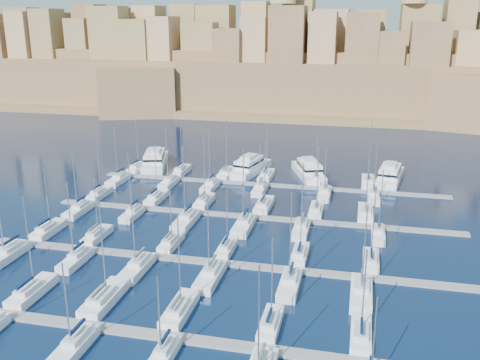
% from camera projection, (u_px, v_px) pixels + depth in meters
% --- Properties ---
extents(ground, '(600.00, 600.00, 0.00)m').
position_uv_depth(ground, '(239.00, 236.00, 99.36)').
color(ground, black).
rests_on(ground, ground).
extents(pontoon_near, '(84.00, 2.00, 0.40)m').
position_uv_depth(pontoon_near, '(178.00, 338.00, 67.62)').
color(pontoon_near, slate).
rests_on(pontoon_near, ground).
extents(pontoon_mid_near, '(84.00, 2.00, 0.40)m').
position_uv_depth(pontoon_mid_near, '(222.00, 263.00, 88.12)').
color(pontoon_mid_near, slate).
rests_on(pontoon_mid_near, ground).
extents(pontoon_mid_far, '(84.00, 2.00, 0.40)m').
position_uv_depth(pontoon_mid_far, '(250.00, 217.00, 108.62)').
color(pontoon_mid_far, slate).
rests_on(pontoon_mid_far, ground).
extents(pontoon_far, '(84.00, 2.00, 0.40)m').
position_uv_depth(pontoon_far, '(268.00, 185.00, 129.12)').
color(pontoon_far, slate).
rests_on(pontoon_far, ground).
extents(sailboat_1, '(2.89, 9.64, 15.42)m').
position_uv_depth(sailboat_1, '(32.00, 291.00, 77.99)').
color(sailboat_1, white).
rests_on(sailboat_1, ground).
extents(sailboat_2, '(3.19, 10.63, 16.27)m').
position_uv_depth(sailboat_2, '(104.00, 298.00, 76.03)').
color(sailboat_2, white).
rests_on(sailboat_2, ground).
extents(sailboat_3, '(2.88, 9.59, 14.56)m').
position_uv_depth(sailboat_3, '(179.00, 310.00, 73.12)').
color(sailboat_3, white).
rests_on(sailboat_3, ground).
extents(sailboat_4, '(2.46, 8.21, 12.90)m').
position_uv_depth(sailboat_4, '(270.00, 324.00, 69.76)').
color(sailboat_4, white).
rests_on(sailboat_4, ground).
extents(sailboat_5, '(2.56, 8.54, 12.55)m').
position_uv_depth(sailboat_5, '(361.00, 334.00, 67.45)').
color(sailboat_5, white).
rests_on(sailboat_5, ground).
extents(sailboat_8, '(2.67, 8.91, 12.48)m').
position_uv_depth(sailboat_8, '(74.00, 347.00, 64.94)').
color(sailboat_8, white).
rests_on(sailboat_8, ground).
extents(sailboat_9, '(2.26, 7.55, 11.62)m').
position_uv_depth(sailboat_9, '(163.00, 356.00, 63.16)').
color(sailboat_9, white).
rests_on(sailboat_9, ground).
extents(sailboat_12, '(2.75, 9.18, 14.26)m').
position_uv_depth(sailboat_12, '(49.00, 230.00, 100.60)').
color(sailboat_12, white).
rests_on(sailboat_12, ground).
extents(sailboat_13, '(2.48, 8.28, 11.74)m').
position_uv_depth(sailboat_13, '(97.00, 235.00, 98.03)').
color(sailboat_13, white).
rests_on(sailboat_13, ground).
extents(sailboat_14, '(2.44, 8.13, 12.30)m').
position_uv_depth(sailboat_14, '(171.00, 243.00, 94.88)').
color(sailboat_14, white).
rests_on(sailboat_14, ground).
extents(sailboat_15, '(2.39, 7.96, 11.55)m').
position_uv_depth(sailboat_15, '(227.00, 248.00, 92.62)').
color(sailboat_15, white).
rests_on(sailboat_15, ground).
extents(sailboat_16, '(2.51, 8.38, 13.78)m').
position_uv_depth(sailboat_16, '(300.00, 255.00, 90.08)').
color(sailboat_16, white).
rests_on(sailboat_16, ground).
extents(sailboat_17, '(2.56, 8.53, 13.86)m').
position_uv_depth(sailboat_17, '(371.00, 261.00, 87.66)').
color(sailboat_17, white).
rests_on(sailboat_17, ground).
extents(sailboat_18, '(3.05, 10.16, 15.04)m').
position_uv_depth(sailboat_18, '(7.00, 254.00, 90.09)').
color(sailboat_18, white).
rests_on(sailboat_18, ground).
extents(sailboat_19, '(2.55, 8.49, 14.52)m').
position_uv_depth(sailboat_19, '(76.00, 259.00, 88.23)').
color(sailboat_19, white).
rests_on(sailboat_19, ground).
extents(sailboat_20, '(2.85, 9.51, 15.18)m').
position_uv_depth(sailboat_20, '(137.00, 267.00, 85.39)').
color(sailboat_20, white).
rests_on(sailboat_20, ground).
extents(sailboat_21, '(2.95, 9.84, 14.56)m').
position_uv_depth(sailboat_21, '(210.00, 276.00, 82.63)').
color(sailboat_21, white).
rests_on(sailboat_21, ground).
extents(sailboat_22, '(2.83, 9.43, 15.68)m').
position_uv_depth(sailboat_22, '(290.00, 284.00, 80.18)').
color(sailboat_22, white).
rests_on(sailboat_22, ground).
extents(sailboat_23, '(3.07, 10.22, 14.53)m').
position_uv_depth(sailboat_23, '(361.00, 293.00, 77.57)').
color(sailboat_23, white).
rests_on(sailboat_23, ground).
extents(sailboat_24, '(2.59, 8.62, 13.16)m').
position_uv_depth(sailboat_24, '(100.00, 194.00, 120.99)').
color(sailboat_24, white).
rests_on(sailboat_24, ground).
extents(sailboat_25, '(2.69, 8.97, 12.91)m').
position_uv_depth(sailboat_25, '(156.00, 198.00, 118.24)').
color(sailboat_25, white).
rests_on(sailboat_25, ground).
extents(sailboat_26, '(2.70, 8.99, 15.33)m').
position_uv_depth(sailboat_26, '(204.00, 201.00, 115.88)').
color(sailboat_26, white).
rests_on(sailboat_26, ground).
extents(sailboat_27, '(2.99, 9.97, 15.36)m').
position_uv_depth(sailboat_27, '(264.00, 205.00, 113.52)').
color(sailboat_27, white).
rests_on(sailboat_27, ground).
extents(sailboat_28, '(2.67, 8.89, 14.44)m').
position_uv_depth(sailboat_28, '(316.00, 210.00, 110.66)').
color(sailboat_28, white).
rests_on(sailboat_28, ground).
extents(sailboat_29, '(2.97, 9.89, 13.95)m').
position_uv_depth(sailboat_29, '(365.00, 213.00, 108.99)').
color(sailboat_29, white).
rests_on(sailboat_29, ground).
extents(sailboat_30, '(2.72, 9.08, 13.83)m').
position_uv_depth(sailboat_30, '(79.00, 210.00, 110.93)').
color(sailboat_30, white).
rests_on(sailboat_30, ground).
extents(sailboat_31, '(2.46, 8.21, 13.97)m').
position_uv_depth(sailboat_31, '(132.00, 214.00, 108.80)').
color(sailboat_31, white).
rests_on(sailboat_31, ground).
extents(sailboat_32, '(3.12, 10.39, 16.12)m').
position_uv_depth(sailboat_32, '(186.00, 220.00, 105.26)').
color(sailboat_32, white).
rests_on(sailboat_32, ground).
extents(sailboat_33, '(3.08, 10.27, 16.54)m').
position_uv_depth(sailboat_33, '(244.00, 225.00, 102.82)').
color(sailboat_33, white).
rests_on(sailboat_33, ground).
extents(sailboat_34, '(2.77, 9.24, 14.05)m').
position_uv_depth(sailboat_34, '(301.00, 229.00, 100.95)').
color(sailboat_34, white).
rests_on(sailboat_34, ground).
extents(sailboat_35, '(2.44, 8.13, 13.52)m').
position_uv_depth(sailboat_35, '(378.00, 234.00, 98.44)').
color(sailboat_35, white).
rests_on(sailboat_35, ground).
extents(sailboat_36, '(2.65, 8.82, 13.92)m').
position_uv_depth(sailboat_36, '(137.00, 168.00, 141.66)').
color(sailboat_36, white).
rests_on(sailboat_36, ground).
extents(sailboat_37, '(2.74, 9.12, 13.13)m').
position_uv_depth(sailboat_37, '(181.00, 171.00, 139.19)').
color(sailboat_37, white).
rests_on(sailboat_37, ground).
extents(sailboat_38, '(2.86, 9.54, 15.13)m').
position_uv_depth(sailboat_38, '(226.00, 173.00, 136.80)').
color(sailboat_38, white).
rests_on(sailboat_38, ground).
extents(sailboat_39, '(2.93, 9.78, 14.08)m').
position_uv_depth(sailboat_39, '(266.00, 176.00, 134.68)').
color(sailboat_39, white).
rests_on(sailboat_39, ground).
extents(sailboat_40, '(2.87, 9.58, 14.08)m').
position_uv_depth(sailboat_40, '(316.00, 179.00, 131.93)').
color(sailboat_40, white).
rests_on(sailboat_40, ground).
extents(sailboat_41, '(3.01, 10.04, 16.45)m').
position_uv_depth(sailboat_41, '(368.00, 182.00, 129.45)').
color(sailboat_41, white).
rests_on(sailboat_41, ground).
extents(sailboat_42, '(2.82, 9.39, 14.33)m').
position_uv_depth(sailboat_42, '(119.00, 179.00, 131.57)').
color(sailboat_42, white).
rests_on(sailboat_42, ground).
extents(sailboat_43, '(2.67, 8.92, 14.58)m').
position_uv_depth(sailboat_43, '(169.00, 183.00, 129.01)').
color(sailboat_43, white).
rests_on(sailboat_43, ground).
extents(sailboat_44, '(2.71, 9.03, 13.56)m').
position_uv_depth(sailboat_44, '(210.00, 186.00, 126.73)').
color(sailboat_44, white).
rests_on(sailboat_44, ground).
extents(sailboat_45, '(2.63, 8.76, 11.93)m').
position_uv_depth(sailboat_45, '(260.00, 189.00, 124.29)').
color(sailboat_45, white).
rests_on(sailboat_45, ground).
extents(sailboat_46, '(2.71, 9.04, 13.02)m').
position_uv_depth(sailboat_46, '(324.00, 194.00, 120.98)').
color(sailboat_46, white).
rests_on(sailboat_46, ground).
extents(sailboat_47, '(2.60, 8.68, 13.48)m').
position_uv_depth(sailboat_47, '(374.00, 197.00, 118.82)').
color(sailboat_47, white).
rests_on(sailboat_47, ground).
extents(motor_yacht_a, '(10.52, 19.71, 5.25)m').
position_uv_depth(motor_yacht_a, '(155.00, 160.00, 145.67)').
color(motor_yacht_a, white).
rests_on(motor_yacht_a, ground).
extents(motor_yacht_b, '(8.66, 17.74, 5.25)m').
position_uv_depth(motor_yacht_b, '(250.00, 167.00, 139.14)').
color(motor_yacht_b, white).
rests_on(motor_yacht_b, ground).
extents(motor_yacht_c, '(10.62, 17.87, 5.25)m').
position_uv_depth(motor_yacht_c, '(309.00, 170.00, 135.92)').
color(motor_yacht_c, white).
rests_on(motor_yacht_c, ground).
extents(motor_yacht_d, '(7.80, 17.67, 5.25)m').
position_uv_depth(motor_yacht_d, '(390.00, 175.00, 131.60)').
color(motor_yacht_d, white).
rests_on(motor_yacht_d, ground).
extents(fortified_city, '(460.00, 108.95, 59.52)m').
position_uv_depth(fortified_city, '(316.00, 73.00, 239.78)').
color(fortified_city, brown).
rests_on(fortified_city, ground).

